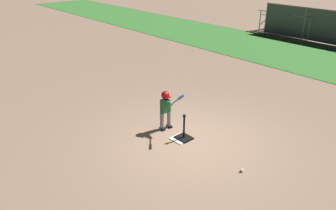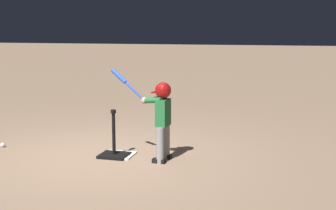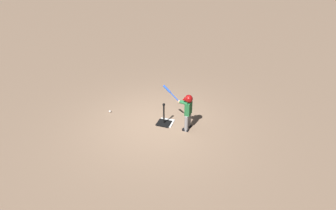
# 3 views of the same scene
# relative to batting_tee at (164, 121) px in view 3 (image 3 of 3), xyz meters

# --- Properties ---
(ground_plane) EXTENTS (90.00, 90.00, 0.00)m
(ground_plane) POSITION_rel_batting_tee_xyz_m (0.22, 0.05, -0.10)
(ground_plane) COLOR #93755B
(home_plate) EXTENTS (0.46, 0.46, 0.02)m
(home_plate) POSITION_rel_batting_tee_xyz_m (-0.04, -0.08, -0.09)
(home_plate) COLOR white
(home_plate) RESTS_ON ground_plane
(batting_tee) EXTENTS (0.41, 0.37, 0.69)m
(batting_tee) POSITION_rel_batting_tee_xyz_m (0.00, 0.00, 0.00)
(batting_tee) COLOR black
(batting_tee) RESTS_ON ground_plane
(batter_child) EXTENTS (0.90, 0.35, 1.28)m
(batter_child) POSITION_rel_batting_tee_xyz_m (-0.71, 0.01, 0.60)
(batter_child) COLOR gray
(batter_child) RESTS_ON ground_plane
(baseball) EXTENTS (0.07, 0.07, 0.07)m
(baseball) POSITION_rel_batting_tee_xyz_m (1.89, -0.04, -0.07)
(baseball) COLOR white
(baseball) RESTS_ON ground_plane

